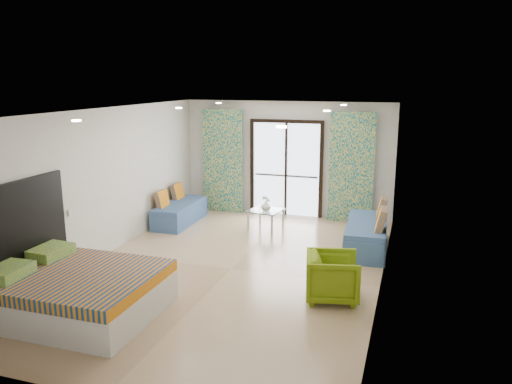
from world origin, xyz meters
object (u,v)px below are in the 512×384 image
(armchair, at_px, (333,275))
(bed, at_px, (76,292))
(daybed_left, at_px, (179,212))
(daybed_right, at_px, (367,234))
(coffee_table, at_px, (266,212))

(armchair, bearing_deg, bed, 102.42)
(bed, xyz_separation_m, armchair, (3.33, 1.54, 0.07))
(daybed_left, distance_m, daybed_right, 4.26)
(daybed_left, xyz_separation_m, armchair, (3.96, -2.94, 0.13))
(daybed_right, distance_m, coffee_table, 2.32)
(coffee_table, distance_m, armchair, 3.66)
(bed, distance_m, daybed_left, 4.53)
(daybed_left, relative_size, daybed_right, 0.87)
(coffee_table, xyz_separation_m, armchair, (1.96, -3.09, 0.00))
(daybed_right, xyz_separation_m, coffee_table, (-2.23, 0.65, 0.09))
(bed, height_order, armchair, armchair)
(bed, xyz_separation_m, daybed_left, (-0.64, 4.48, -0.06))
(daybed_right, bearing_deg, armchair, -99.51)
(bed, distance_m, daybed_right, 5.37)
(daybed_right, distance_m, armchair, 2.46)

